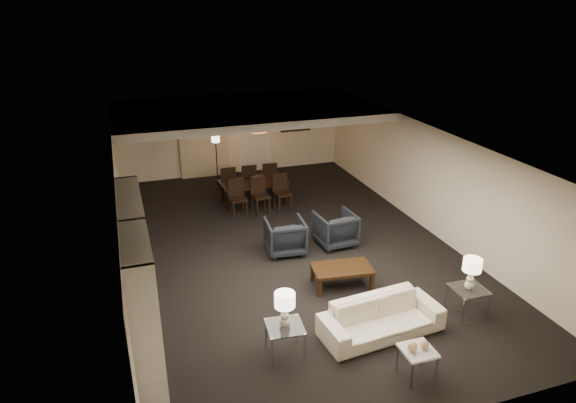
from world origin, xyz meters
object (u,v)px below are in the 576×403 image
at_px(table_lamp_right, 471,274).
at_px(chair_fr, 269,177).
at_px(armchair_right, 335,229).
at_px(chair_fm, 248,179).
at_px(vase_blue, 146,332).
at_px(chair_nr, 283,193).
at_px(floor_lamp, 217,162).
at_px(side_table_left, 285,340).
at_px(television, 139,268).
at_px(table_lamp_left, 285,310).
at_px(side_table_right, 467,301).
at_px(sofa, 381,318).
at_px(floor_speaker, 142,250).
at_px(armchair_left, 285,236).
at_px(coffee_table, 342,276).
at_px(chair_nl, 238,198).
at_px(chair_nm, 261,195).
at_px(pendant_light, 258,127).
at_px(vase_amber, 138,270).
at_px(chair_fl, 227,182).
at_px(marble_table, 416,362).
at_px(dining_table, 254,192).

relative_size(table_lamp_right, chair_fr, 0.62).
bearing_deg(armchair_right, chair_fm, -76.82).
relative_size(vase_blue, chair_nr, 0.18).
bearing_deg(floor_lamp, vase_blue, -107.50).
xyz_separation_m(side_table_left, chair_fr, (1.80, 6.93, 0.21)).
bearing_deg(television, floor_lamp, -22.43).
xyz_separation_m(table_lamp_left, television, (-2.03, 1.65, 0.21)).
bearing_deg(side_table_left, chair_fm, 80.14).
bearing_deg(side_table_right, sofa, 180.00).
distance_m(table_lamp_right, television, 5.68).
bearing_deg(chair_fr, floor_speaker, 48.51).
height_order(armchair_left, armchair_right, same).
distance_m(coffee_table, chair_nl, 4.18).
xyz_separation_m(armchair_left, table_lamp_left, (-1.10, -3.30, 0.44)).
relative_size(chair_nr, floor_lamp, 0.59).
bearing_deg(chair_nm, chair_fr, 58.91).
bearing_deg(vase_blue, table_lamp_left, 9.36).
xyz_separation_m(sofa, side_table_right, (1.70, 0.00, -0.04)).
height_order(coffee_table, chair_nm, chair_nm).
xyz_separation_m(armchair_left, side_table_left, (-1.10, -3.30, -0.12)).
distance_m(pendant_light, vase_blue, 8.25).
bearing_deg(floor_speaker, vase_amber, -69.49).
bearing_deg(side_table_left, floor_lamp, 86.32).
bearing_deg(chair_fl, floor_lamp, -83.65).
height_order(side_table_left, vase_blue, vase_blue).
distance_m(sofa, table_lamp_left, 1.78).
relative_size(coffee_table, marble_table, 2.40).
distance_m(television, vase_amber, 1.34).
xyz_separation_m(pendant_light, table_lamp_left, (-1.55, -7.04, -1.09)).
bearing_deg(dining_table, vase_amber, -122.16).
bearing_deg(floor_speaker, table_lamp_right, -8.39).
bearing_deg(chair_fm, floor_lamp, -47.86).
bearing_deg(vase_amber, pendant_light, 61.23).
xyz_separation_m(coffee_table, vase_blue, (-3.76, -1.94, 0.94)).
bearing_deg(chair_fr, sofa, 93.33).
bearing_deg(side_table_left, television, 140.91).
bearing_deg(chair_fl, floor_speaker, 54.81).
bearing_deg(dining_table, table_lamp_right, -73.55).
distance_m(armchair_right, chair_nr, 2.38).
height_order(side_table_right, dining_table, dining_table).
relative_size(table_lamp_left, chair_nr, 0.62).
bearing_deg(pendant_light, chair_fm, -162.37).
height_order(dining_table, chair_fr, chair_fr).
relative_size(side_table_right, television, 0.58).
height_order(chair_nl, chair_nr, same).
bearing_deg(vase_blue, pendant_light, 63.92).
height_order(chair_fm, floor_lamp, floor_lamp).
bearing_deg(sofa, floor_speaker, 132.81).
distance_m(chair_nl, floor_lamp, 2.20).
xyz_separation_m(pendant_light, chair_fl, (-0.94, -0.11, -1.45)).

